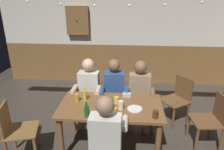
# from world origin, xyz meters

# --- Properties ---
(back_wall_upper) EXTENTS (6.12, 0.12, 1.46)m
(back_wall_upper) POSITION_xyz_m (0.00, 2.87, 1.77)
(back_wall_upper) COLOR silver
(back_wall_wainscot) EXTENTS (6.12, 0.12, 1.04)m
(back_wall_wainscot) POSITION_xyz_m (0.00, 2.87, 0.52)
(back_wall_wainscot) COLOR brown
(back_wall_wainscot) RESTS_ON ground_plane
(dining_table) EXTENTS (1.54, 0.85, 0.74)m
(dining_table) POSITION_xyz_m (0.00, 0.19, 0.62)
(dining_table) COLOR brown
(dining_table) RESTS_ON ground_plane
(person_0) EXTENTS (0.51, 0.51, 1.23)m
(person_0) POSITION_xyz_m (-0.46, 0.85, 0.68)
(person_0) COLOR silver
(person_0) RESTS_ON ground_plane
(person_1) EXTENTS (0.52, 0.55, 1.23)m
(person_1) POSITION_xyz_m (0.01, 0.85, 0.68)
(person_1) COLOR #2D4C84
(person_1) RESTS_ON ground_plane
(person_2) EXTENTS (0.54, 0.51, 1.22)m
(person_2) POSITION_xyz_m (0.46, 0.84, 0.68)
(person_2) COLOR #997F60
(person_2) RESTS_ON ground_plane
(person_3) EXTENTS (0.52, 0.51, 1.24)m
(person_3) POSITION_xyz_m (0.00, -0.46, 0.68)
(person_3) COLOR silver
(person_3) RESTS_ON ground_plane
(chair_empty_near_right) EXTENTS (0.48, 0.48, 0.88)m
(chair_empty_near_right) POSITION_xyz_m (1.56, 0.33, 0.48)
(chair_empty_near_right) COLOR brown
(chair_empty_near_right) RESTS_ON ground_plane
(chair_empty_near_left) EXTENTS (0.61, 0.61, 0.88)m
(chair_empty_near_left) POSITION_xyz_m (1.19, 1.00, 0.48)
(chair_empty_near_left) COLOR brown
(chair_empty_near_left) RESTS_ON ground_plane
(chair_empty_far_end) EXTENTS (0.54, 0.54, 0.88)m
(chair_empty_far_end) POSITION_xyz_m (-1.34, -0.16, 0.48)
(chair_empty_far_end) COLOR brown
(chair_empty_far_end) RESTS_ON ground_plane
(condiment_caddy) EXTENTS (0.14, 0.10, 0.05)m
(condiment_caddy) POSITION_xyz_m (0.24, 0.50, 0.76)
(condiment_caddy) COLOR #B2B7BC
(condiment_caddy) RESTS_ON dining_table
(plate_0) EXTENTS (0.22, 0.22, 0.01)m
(plate_0) POSITION_xyz_m (0.36, 0.10, 0.74)
(plate_0) COLOR white
(plate_0) RESTS_ON dining_table
(bottle_0) EXTENTS (0.06, 0.06, 0.22)m
(bottle_0) POSITION_xyz_m (-0.42, 0.33, 0.82)
(bottle_0) COLOR gold
(bottle_0) RESTS_ON dining_table
(bottle_1) EXTENTS (0.07, 0.07, 0.22)m
(bottle_1) POSITION_xyz_m (-0.30, -0.15, 0.82)
(bottle_1) COLOR #195923
(bottle_1) RESTS_ON dining_table
(pint_glass_0) EXTENTS (0.08, 0.08, 0.11)m
(pint_glass_0) POSITION_xyz_m (0.63, -0.10, 0.79)
(pint_glass_0) COLOR #4C2D19
(pint_glass_0) RESTS_ON dining_table
(pint_glass_1) EXTENTS (0.08, 0.08, 0.11)m
(pint_glass_1) POSITION_xyz_m (0.08, 0.26, 0.79)
(pint_glass_1) COLOR #E5C64C
(pint_glass_1) RESTS_ON dining_table
(pint_glass_2) EXTENTS (0.08, 0.08, 0.13)m
(pint_glass_2) POSITION_xyz_m (0.16, 0.09, 0.80)
(pint_glass_2) COLOR white
(pint_glass_2) RESTS_ON dining_table
(pint_glass_3) EXTENTS (0.07, 0.07, 0.16)m
(pint_glass_3) POSITION_xyz_m (0.09, -0.16, 0.82)
(pint_glass_3) COLOR gold
(pint_glass_3) RESTS_ON dining_table
(pint_glass_4) EXTENTS (0.07, 0.07, 0.12)m
(pint_glass_4) POSITION_xyz_m (-0.53, 0.27, 0.80)
(pint_glass_4) COLOR gold
(pint_glass_4) RESTS_ON dining_table
(pint_glass_5) EXTENTS (0.08, 0.08, 0.11)m
(pint_glass_5) POSITION_xyz_m (-0.07, 0.23, 0.79)
(pint_glass_5) COLOR #4C2D19
(pint_glass_5) RESTS_ON dining_table
(wall_dart_cabinet) EXTENTS (0.56, 0.15, 0.70)m
(wall_dart_cabinet) POSITION_xyz_m (-1.05, 2.74, 1.67)
(wall_dart_cabinet) COLOR brown
(string_lights) EXTENTS (4.32, 0.04, 0.19)m
(string_lights) POSITION_xyz_m (-0.00, 0.43, 2.21)
(string_lights) COLOR #F9EAB2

